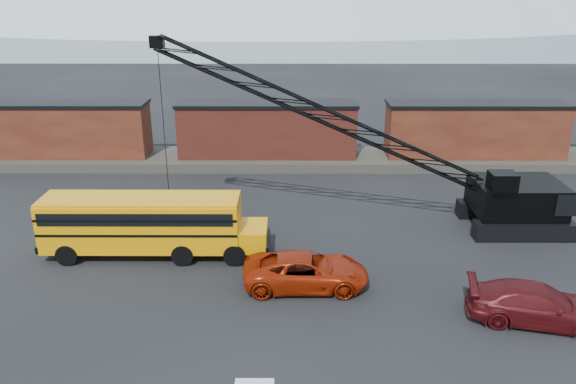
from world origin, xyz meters
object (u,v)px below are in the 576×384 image
object	(u,v)px
school_bus	(149,223)
maroon_suv	(537,304)
crawler_crane	(353,128)
red_pickup	(306,271)

from	to	relation	value
school_bus	maroon_suv	bearing A→B (deg)	-19.21
crawler_crane	maroon_suv	bearing A→B (deg)	-54.12
crawler_crane	school_bus	bearing A→B (deg)	-162.44
maroon_suv	crawler_crane	distance (m)	12.76
maroon_suv	red_pickup	bearing A→B (deg)	85.30
maroon_suv	crawler_crane	world-z (taller)	crawler_crane
red_pickup	crawler_crane	world-z (taller)	crawler_crane
school_bus	crawler_crane	world-z (taller)	crawler_crane
red_pickup	maroon_suv	xyz separation A→B (m)	(9.52, -2.87, 0.01)
red_pickup	crawler_crane	xyz separation A→B (m)	(2.67, 6.61, 5.13)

